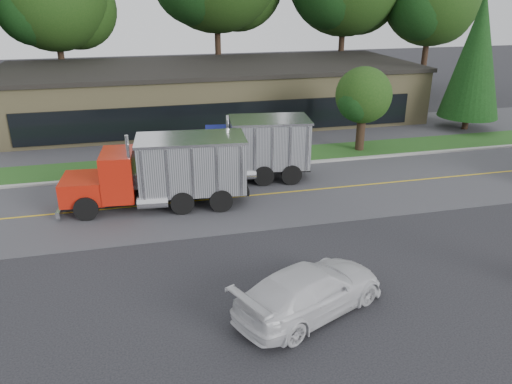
# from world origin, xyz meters

# --- Properties ---
(ground) EXTENTS (140.00, 140.00, 0.00)m
(ground) POSITION_xyz_m (0.00, 0.00, 0.00)
(ground) COLOR #333338
(ground) RESTS_ON ground
(road) EXTENTS (60.00, 8.00, 0.02)m
(road) POSITION_xyz_m (0.00, 9.00, 0.00)
(road) COLOR #56565C
(road) RESTS_ON ground
(center_line) EXTENTS (60.00, 0.12, 0.01)m
(center_line) POSITION_xyz_m (0.00, 9.00, 0.00)
(center_line) COLOR gold
(center_line) RESTS_ON ground
(curb) EXTENTS (60.00, 0.30, 0.12)m
(curb) POSITION_xyz_m (0.00, 13.20, 0.00)
(curb) COLOR #9E9E99
(curb) RESTS_ON ground
(grass_verge) EXTENTS (60.00, 3.40, 0.03)m
(grass_verge) POSITION_xyz_m (0.00, 15.00, 0.00)
(grass_verge) COLOR #23501B
(grass_verge) RESTS_ON ground
(far_parking) EXTENTS (60.00, 7.00, 0.02)m
(far_parking) POSITION_xyz_m (0.00, 20.00, 0.00)
(far_parking) COLOR #56565C
(far_parking) RESTS_ON ground
(strip_mall) EXTENTS (32.00, 12.00, 4.00)m
(strip_mall) POSITION_xyz_m (2.00, 26.00, 2.00)
(strip_mall) COLOR #8F8258
(strip_mall) RESTS_ON ground
(tree_far_b) EXTENTS (9.73, 9.16, 13.88)m
(tree_far_b) POSITION_xyz_m (-9.85, 34.12, 8.86)
(tree_far_b) COLOR #382619
(tree_far_b) RESTS_ON ground
(tree_far_e) EXTENTS (9.59, 9.03, 13.68)m
(tree_far_e) POSITION_xyz_m (24.15, 31.11, 8.73)
(tree_far_e) COLOR #382619
(tree_far_e) RESTS_ON ground
(evergreen_right) EXTENTS (4.31, 4.31, 9.80)m
(evergreen_right) POSITION_xyz_m (20.00, 18.00, 5.39)
(evergreen_right) COLOR #382619
(evergreen_right) RESTS_ON ground
(tree_verge) EXTENTS (3.77, 3.55, 5.38)m
(tree_verge) POSITION_xyz_m (10.06, 15.04, 3.42)
(tree_verge) COLOR #382619
(tree_verge) RESTS_ON ground
(dump_truck_red) EXTENTS (8.87, 3.34, 3.36)m
(dump_truck_red) POSITION_xyz_m (-2.89, 8.83, 1.81)
(dump_truck_red) COLOR black
(dump_truck_red) RESTS_ON ground
(dump_truck_blue) EXTENTS (7.41, 3.50, 3.36)m
(dump_truck_blue) POSITION_xyz_m (1.87, 11.47, 1.80)
(dump_truck_blue) COLOR black
(dump_truck_blue) RESTS_ON ground
(rally_car) EXTENTS (5.89, 4.33, 1.59)m
(rally_car) POSITION_xyz_m (0.88, -1.02, 0.79)
(rally_car) COLOR silver
(rally_car) RESTS_ON ground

